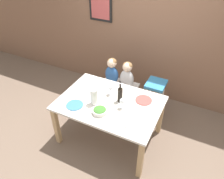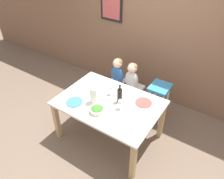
# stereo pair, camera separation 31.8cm
# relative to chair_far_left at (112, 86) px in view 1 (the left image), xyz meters

# --- Properties ---
(ground_plane) EXTENTS (14.00, 14.00, 0.00)m
(ground_plane) POSITION_rel_chair_far_left_xyz_m (0.37, -0.81, -0.40)
(ground_plane) COLOR #705B4C
(wall_back) EXTENTS (10.00, 0.09, 2.70)m
(wall_back) POSITION_rel_chair_far_left_xyz_m (0.36, 0.65, 0.95)
(wall_back) COLOR brown
(wall_back) RESTS_ON ground_plane
(dining_table) EXTENTS (1.50, 1.05, 0.74)m
(dining_table) POSITION_rel_chair_far_left_xyz_m (0.37, -0.81, 0.25)
(dining_table) COLOR silver
(dining_table) RESTS_ON ground_plane
(chair_far_left) EXTENTS (0.37, 0.43, 0.47)m
(chair_far_left) POSITION_rel_chair_far_left_xyz_m (0.00, 0.00, 0.00)
(chair_far_left) COLOR silver
(chair_far_left) RESTS_ON ground_plane
(chair_far_center) EXTENTS (0.37, 0.43, 0.47)m
(chair_far_center) POSITION_rel_chair_far_left_xyz_m (0.30, 0.00, 0.00)
(chair_far_center) COLOR silver
(chair_far_center) RESTS_ON ground_plane
(chair_right_highchair) EXTENTS (0.32, 0.36, 0.73)m
(chair_right_highchair) POSITION_rel_chair_far_left_xyz_m (0.83, 0.00, 0.17)
(chair_right_highchair) COLOR silver
(chair_right_highchair) RESTS_ON ground_plane
(person_child_left) EXTENTS (0.26, 0.18, 0.51)m
(person_child_left) POSITION_rel_chair_far_left_xyz_m (-0.00, 0.00, 0.35)
(person_child_left) COLOR #3366B2
(person_child_left) RESTS_ON chair_far_left
(person_child_center) EXTENTS (0.26, 0.18, 0.51)m
(person_child_center) POSITION_rel_chair_far_left_xyz_m (0.30, 0.00, 0.35)
(person_child_center) COLOR silver
(person_child_center) RESTS_ON chair_far_center
(wine_bottle) EXTENTS (0.07, 0.07, 0.30)m
(wine_bottle) POSITION_rel_chair_far_left_xyz_m (0.49, -0.72, 0.46)
(wine_bottle) COLOR black
(wine_bottle) RESTS_ON dining_table
(paper_towel_roll) EXTENTS (0.11, 0.11, 0.25)m
(paper_towel_roll) POSITION_rel_chair_far_left_xyz_m (0.18, -0.93, 0.47)
(paper_towel_roll) COLOR white
(paper_towel_roll) RESTS_ON dining_table
(wine_glass_near) EXTENTS (0.08, 0.08, 0.17)m
(wine_glass_near) POSITION_rel_chair_far_left_xyz_m (0.59, -0.85, 0.46)
(wine_glass_near) COLOR white
(wine_glass_near) RESTS_ON dining_table
(wine_glass_far) EXTENTS (0.08, 0.08, 0.17)m
(wine_glass_far) POSITION_rel_chair_far_left_xyz_m (0.29, -0.64, 0.46)
(wine_glass_far) COLOR white
(wine_glass_far) RESTS_ON dining_table
(salad_bowl_large) EXTENTS (0.21, 0.21, 0.08)m
(salad_bowl_large) POSITION_rel_chair_far_left_xyz_m (0.35, -1.08, 0.38)
(salad_bowl_large) COLOR silver
(salad_bowl_large) RESTS_ON dining_table
(dinner_plate_front_left) EXTENTS (0.25, 0.25, 0.01)m
(dinner_plate_front_left) POSITION_rel_chair_far_left_xyz_m (-0.05, -1.10, 0.35)
(dinner_plate_front_left) COLOR teal
(dinner_plate_front_left) RESTS_ON dining_table
(dinner_plate_back_left) EXTENTS (0.25, 0.25, 0.01)m
(dinner_plate_back_left) POSITION_rel_chair_far_left_xyz_m (-0.03, -0.56, 0.35)
(dinner_plate_back_left) COLOR silver
(dinner_plate_back_left) RESTS_ON dining_table
(dinner_plate_back_right) EXTENTS (0.25, 0.25, 0.01)m
(dinner_plate_back_right) POSITION_rel_chair_far_left_xyz_m (0.81, -0.55, 0.35)
(dinner_plate_back_right) COLOR #D14C47
(dinner_plate_back_right) RESTS_ON dining_table
(dinner_plate_front_right) EXTENTS (0.25, 0.25, 0.01)m
(dinner_plate_front_right) POSITION_rel_chair_far_left_xyz_m (0.80, -1.06, 0.35)
(dinner_plate_front_right) COLOR silver
(dinner_plate_front_right) RESTS_ON dining_table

